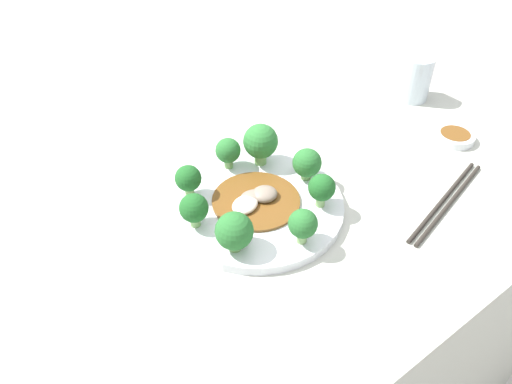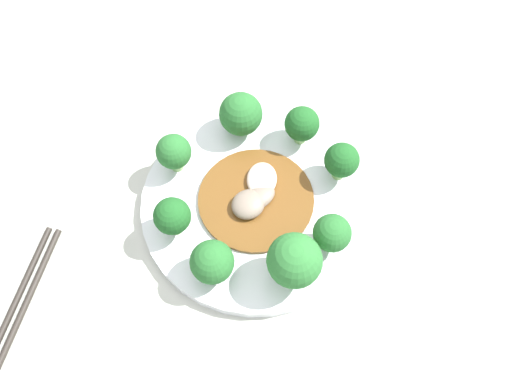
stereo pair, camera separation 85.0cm
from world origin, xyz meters
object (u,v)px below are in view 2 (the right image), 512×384
object	(u,v)px
broccoli_southeast	(172,217)
broccoli_west	(302,124)
broccoli_north	(332,234)
broccoli_northwest	(342,161)
broccoli_northeast	(294,261)
broccoli_east	(212,262)
stirfry_center	(256,197)
broccoli_southwest	(241,114)
plate	(256,203)
chopsticks	(8,331)
broccoli_south	(174,152)

from	to	relation	value
broccoli_southeast	broccoli_west	bearing A→B (deg)	156.40
broccoli_north	broccoli_northwest	size ratio (longest dim) A/B	1.00
broccoli_west	broccoli_northeast	world-z (taller)	broccoli_northeast
broccoli_east	stirfry_center	size ratio (longest dim) A/B	0.40
broccoli_north	broccoli_southwest	world-z (taller)	broccoli_southwest
plate	broccoli_northeast	size ratio (longest dim) A/B	3.73
stirfry_center	chopsticks	distance (m)	0.31
broccoli_southeast	stirfry_center	distance (m)	0.11
broccoli_northeast	broccoli_east	bearing A→B (deg)	-66.17
plate	broccoli_west	distance (m)	0.11
plate	broccoli_southwest	world-z (taller)	broccoli_southwest
stirfry_center	broccoli_west	bearing A→B (deg)	172.79
broccoli_north	broccoli_southeast	size ratio (longest dim) A/B	0.98
broccoli_southeast	stirfry_center	world-z (taller)	broccoli_southeast
plate	broccoli_south	distance (m)	0.12
broccoli_southwest	broccoli_southeast	bearing A→B (deg)	-1.47
broccoli_southwest	plate	bearing A→B (deg)	36.51
broccoli_south	broccoli_southwest	distance (m)	0.10
broccoli_southeast	stirfry_center	bearing A→B (deg)	139.51
broccoli_east	broccoli_southwest	size ratio (longest dim) A/B	0.90
plate	broccoli_east	size ratio (longest dim) A/B	4.98
plate	broccoli_southwest	xyz separation A→B (m)	(-0.08, -0.06, 0.04)
broccoli_southeast	chopsticks	world-z (taller)	broccoli_southeast
broccoli_west	broccoli_northeast	distance (m)	0.18
broccoli_northeast	chopsticks	distance (m)	0.32
broccoli_northwest	broccoli_northeast	size ratio (longest dim) A/B	0.75
broccoli_west	stirfry_center	xyz separation A→B (m)	(0.10, -0.01, -0.03)
broccoli_east	broccoli_northwest	distance (m)	0.19
plate	broccoli_southeast	world-z (taller)	broccoli_southeast
broccoli_south	broccoli_southeast	world-z (taller)	same
broccoli_southeast	chopsticks	size ratio (longest dim) A/B	0.23
broccoli_southeast	broccoli_southwest	distance (m)	0.16
broccoli_north	chopsticks	xyz separation A→B (m)	(0.24, -0.27, -0.05)
broccoli_southeast	stirfry_center	xyz separation A→B (m)	(-0.08, 0.07, -0.03)
plate	broccoli_west	size ratio (longest dim) A/B	4.97
broccoli_northeast	stirfry_center	distance (m)	0.11
broccoli_north	chopsticks	distance (m)	0.37
broccoli_east	stirfry_center	bearing A→B (deg)	179.33
plate	broccoli_west	xyz separation A→B (m)	(-0.10, 0.01, 0.04)
broccoli_west	stirfry_center	distance (m)	0.11
broccoli_west	chopsticks	distance (m)	0.41
broccoli_south	broccoli_southeast	xyz separation A→B (m)	(0.07, 0.04, 0.00)
chopsticks	broccoli_south	bearing A→B (deg)	165.75
stirfry_center	chopsticks	bearing A→B (deg)	-33.90
plate	broccoli_northwest	bearing A→B (deg)	134.96
stirfry_center	chopsticks	xyz separation A→B (m)	(0.26, -0.17, -0.02)
chopsticks	broccoli_northwest	bearing A→B (deg)	143.07
broccoli_northwest	chopsticks	size ratio (longest dim) A/B	0.23
broccoli_northwest	stirfry_center	world-z (taller)	broccoli_northwest
broccoli_southeast	broccoli_east	bearing A→B (deg)	67.46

